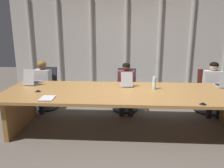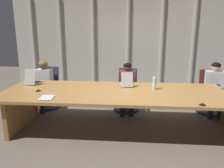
{
  "view_description": "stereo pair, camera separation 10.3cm",
  "coord_description": "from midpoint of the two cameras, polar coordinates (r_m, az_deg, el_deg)",
  "views": [
    {
      "loc": [
        -0.01,
        -4.03,
        1.93
      ],
      "look_at": [
        -0.27,
        0.15,
        0.86
      ],
      "focal_mm": 36.64,
      "sensor_mm": 36.0,
      "label": 1
    },
    {
      "loc": [
        0.09,
        -4.02,
        1.93
      ],
      "look_at": [
        -0.27,
        0.15,
        0.86
      ],
      "focal_mm": 36.64,
      "sensor_mm": 36.0,
      "label": 2
    }
  ],
  "objects": [
    {
      "name": "ground_plane",
      "position": [
        4.47,
        2.68,
        -11.26
      ],
      "size": [
        12.92,
        12.92,
        0.0
      ],
      "primitive_type": "plane",
      "color": "#6B6056"
    },
    {
      "name": "conference_table",
      "position": [
        4.24,
        2.78,
        -3.64
      ],
      "size": [
        4.54,
        1.47,
        0.76
      ],
      "color": "#B77F42",
      "rests_on": "ground_plane"
    },
    {
      "name": "curtain_backdrop",
      "position": [
        6.51,
        3.13,
        9.14
      ],
      "size": [
        6.46,
        0.17,
        2.68
      ],
      "color": "beige",
      "rests_on": "ground_plane"
    },
    {
      "name": "laptop_left_end",
      "position": [
        5.01,
        -19.74,
        0.71
      ],
      "size": [
        0.27,
        0.44,
        0.33
      ],
      "rotation": [
        0.0,
        0.0,
        1.46
      ],
      "color": "#BCBCC1",
      "rests_on": "conference_table"
    },
    {
      "name": "laptop_left_mid",
      "position": [
        4.6,
        2.88,
        0.32
      ],
      "size": [
        0.26,
        0.42,
        0.3
      ],
      "rotation": [
        0.0,
        0.0,
        1.67
      ],
      "color": "#BCBCC1",
      "rests_on": "conference_table"
    },
    {
      "name": "laptop_center",
      "position": [
        4.99,
        25.36,
        0.06
      ],
      "size": [
        0.24,
        0.37,
        0.31
      ],
      "rotation": [
        0.0,
        0.0,
        1.57
      ],
      "color": "#A8ADB7",
      "rests_on": "conference_table"
    },
    {
      "name": "office_chair_left_end",
      "position": [
        5.74,
        -16.53,
        -2.19
      ],
      "size": [
        0.6,
        0.6,
        0.96
      ],
      "rotation": [
        0.0,
        0.0,
        -1.65
      ],
      "color": "#2D2D38",
      "rests_on": "ground_plane"
    },
    {
      "name": "office_chair_left_mid",
      "position": [
        5.4,
        2.87,
        -2.67
      ],
      "size": [
        0.6,
        0.6,
        0.95
      ],
      "rotation": [
        0.0,
        0.0,
        -1.68
      ],
      "color": "navy",
      "rests_on": "ground_plane"
    },
    {
      "name": "office_chair_center",
      "position": [
        5.71,
        22.34,
        -2.82
      ],
      "size": [
        0.6,
        0.6,
        0.95
      ],
      "rotation": [
        0.0,
        0.0,
        -1.54
      ],
      "color": "#511E19",
      "rests_on": "ground_plane"
    },
    {
      "name": "person_left_end",
      "position": [
        5.54,
        -17.74,
        0.37
      ],
      "size": [
        0.41,
        0.57,
        1.15
      ],
      "rotation": [
        0.0,
        0.0,
        -1.66
      ],
      "color": "silver",
      "rests_on": "ground_plane"
    },
    {
      "name": "person_left_mid",
      "position": [
        5.17,
        3.0,
        -0.27
      ],
      "size": [
        0.4,
        0.55,
        1.12
      ],
      "rotation": [
        0.0,
        0.0,
        -1.54
      ],
      "color": "brown",
      "rests_on": "ground_plane"
    },
    {
      "name": "person_center",
      "position": [
        5.5,
        23.4,
        -0.24
      ],
      "size": [
        0.43,
        0.57,
        1.16
      ],
      "rotation": [
        0.0,
        0.0,
        -1.67
      ],
      "color": "silver",
      "rests_on": "ground_plane"
    },
    {
      "name": "water_bottle_primary",
      "position": [
        4.38,
        9.83,
        0.17
      ],
      "size": [
        0.08,
        0.08,
        0.25
      ],
      "color": "silver",
      "rests_on": "conference_table"
    },
    {
      "name": "conference_mic_left_side",
      "position": [
        4.41,
        -18.63,
        -1.59
      ],
      "size": [
        0.11,
        0.11,
        0.03
      ],
      "primitive_type": "cone",
      "color": "black",
      "rests_on": "conference_table"
    },
    {
      "name": "conference_mic_middle",
      "position": [
        3.76,
        21.04,
        -4.53
      ],
      "size": [
        0.11,
        0.11,
        0.03
      ],
      "primitive_type": "cone",
      "color": "black",
      "rests_on": "conference_table"
    },
    {
      "name": "spiral_notepad",
      "position": [
        3.93,
        -16.62,
        -3.47
      ],
      "size": [
        0.23,
        0.31,
        0.03
      ],
      "rotation": [
        0.0,
        0.0,
        0.03
      ],
      "color": "silver",
      "rests_on": "conference_table"
    }
  ]
}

